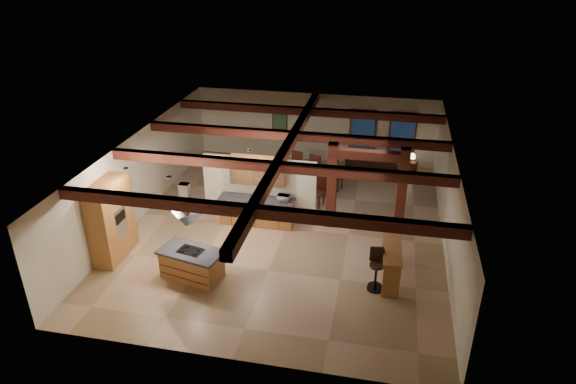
% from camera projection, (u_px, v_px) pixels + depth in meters
% --- Properties ---
extents(ground, '(12.00, 12.00, 0.00)m').
position_uv_depth(ground, '(286.00, 228.00, 16.89)').
color(ground, tan).
rests_on(ground, ground).
extents(room_walls, '(12.00, 12.00, 12.00)m').
position_uv_depth(room_walls, '(286.00, 179.00, 16.10)').
color(room_walls, beige).
rests_on(room_walls, ground).
extents(ceiling_beams, '(10.00, 12.00, 0.28)m').
position_uv_depth(ceiling_beams, '(286.00, 150.00, 15.66)').
color(ceiling_beams, '#3E170F').
rests_on(ceiling_beams, room_walls).
extents(timber_posts, '(2.50, 0.30, 2.90)m').
position_uv_depth(timber_posts, '(367.00, 180.00, 16.10)').
color(timber_posts, '#3E170F').
rests_on(timber_posts, ground).
extents(partition_wall, '(3.80, 0.18, 2.20)m').
position_uv_depth(partition_wall, '(260.00, 189.00, 17.02)').
color(partition_wall, beige).
rests_on(partition_wall, ground).
extents(pantry_cabinet, '(0.67, 1.60, 2.40)m').
position_uv_depth(pantry_cabinet, '(111.00, 221.00, 14.91)').
color(pantry_cabinet, '#A66635').
rests_on(pantry_cabinet, ground).
extents(back_counter, '(2.50, 0.66, 0.94)m').
position_uv_depth(back_counter, '(257.00, 211.00, 16.95)').
color(back_counter, '#A66635').
rests_on(back_counter, ground).
extents(upper_display_cabinet, '(1.80, 0.36, 0.95)m').
position_uv_depth(upper_display_cabinet, '(258.00, 171.00, 16.52)').
color(upper_display_cabinet, '#A66635').
rests_on(upper_display_cabinet, partition_wall).
extents(range_hood, '(1.10, 1.10, 1.40)m').
position_uv_depth(range_hood, '(188.00, 222.00, 13.68)').
color(range_hood, silver).
rests_on(range_hood, room_walls).
extents(back_windows, '(2.70, 0.07, 1.70)m').
position_uv_depth(back_windows, '(383.00, 131.00, 20.93)').
color(back_windows, '#3E170F').
rests_on(back_windows, room_walls).
extents(framed_art, '(0.65, 0.05, 0.85)m').
position_uv_depth(framed_art, '(280.00, 120.00, 21.62)').
color(framed_art, '#3E170F').
rests_on(framed_art, room_walls).
extents(recessed_cans, '(3.16, 2.46, 0.03)m').
position_uv_depth(recessed_cans, '(183.00, 165.00, 14.37)').
color(recessed_cans, silver).
rests_on(recessed_cans, room_walls).
extents(kitchen_island, '(1.92, 1.30, 0.87)m').
position_uv_depth(kitchen_island, '(192.00, 264.00, 14.27)').
color(kitchen_island, '#A66635').
rests_on(kitchen_island, ground).
extents(dining_table, '(1.87, 1.15, 0.63)m').
position_uv_depth(dining_table, '(308.00, 185.00, 19.14)').
color(dining_table, '#3B1C0E').
rests_on(dining_table, ground).
extents(sofa, '(2.15, 0.99, 0.61)m').
position_uv_depth(sofa, '(370.00, 162.00, 21.15)').
color(sofa, black).
rests_on(sofa, ground).
extents(microwave, '(0.40, 0.28, 0.22)m').
position_uv_depth(microwave, '(284.00, 198.00, 16.54)').
color(microwave, '#B9B9BE').
rests_on(microwave, back_counter).
extents(bar_counter, '(0.58, 2.02, 1.05)m').
position_uv_depth(bar_counter, '(391.00, 256.00, 14.13)').
color(bar_counter, '#A66635').
rests_on(bar_counter, ground).
extents(side_table, '(0.52, 0.52, 0.51)m').
position_uv_depth(side_table, '(411.00, 167.00, 20.75)').
color(side_table, '#3E170F').
rests_on(side_table, ground).
extents(table_lamp, '(0.27, 0.27, 0.32)m').
position_uv_depth(table_lamp, '(412.00, 156.00, 20.54)').
color(table_lamp, black).
rests_on(table_lamp, side_table).
extents(bar_stool_a, '(0.39, 0.40, 1.13)m').
position_uv_depth(bar_stool_a, '(376.00, 268.00, 13.84)').
color(bar_stool_a, black).
rests_on(bar_stool_a, ground).
extents(bar_stool_b, '(0.43, 0.44, 1.23)m').
position_uv_depth(bar_stool_b, '(376.00, 269.00, 13.71)').
color(bar_stool_b, black).
rests_on(bar_stool_b, ground).
extents(dining_chairs, '(2.53, 2.53, 1.31)m').
position_uv_depth(dining_chairs, '(308.00, 176.00, 18.98)').
color(dining_chairs, '#3E170F').
rests_on(dining_chairs, ground).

